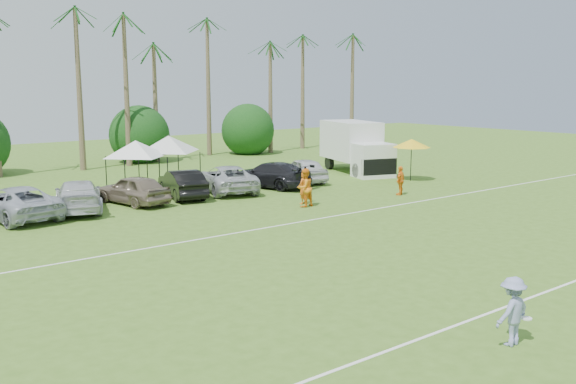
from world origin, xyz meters
TOP-DOWN VIEW (x-y plane):
  - field_lines at (0.00, 8.00)m, footprint 80.00×12.10m
  - palm_tree_4 at (-4.00, 38.00)m, footprint 2.40×2.40m
  - palm_tree_5 at (0.00, 38.00)m, footprint 2.40×2.40m
  - palm_tree_6 at (4.00, 38.00)m, footprint 2.40×2.40m
  - palm_tree_7 at (8.00, 38.00)m, footprint 2.40×2.40m
  - palm_tree_8 at (13.00, 38.00)m, footprint 2.40×2.40m
  - palm_tree_9 at (18.00, 38.00)m, footprint 2.40×2.40m
  - palm_tree_10 at (23.00, 38.00)m, footprint 2.40×2.40m
  - palm_tree_11 at (27.00, 38.00)m, footprint 2.40×2.40m
  - bush_tree_2 at (6.00, 39.00)m, footprint 4.00×4.00m
  - bush_tree_3 at (16.00, 39.00)m, footprint 4.00×4.00m
  - sideline_player_a at (4.82, 17.31)m, footprint 0.70×0.60m
  - sideline_player_b at (4.36, 16.62)m, footprint 1.00×0.82m
  - sideline_player_c at (10.68, 15.97)m, footprint 1.02×0.69m
  - box_truck at (15.17, 24.07)m, footprint 4.43×7.17m
  - canopy_tent_left at (0.22, 26.95)m, footprint 4.07×4.07m
  - canopy_tent_right at (2.68, 27.58)m, footprint 4.24×4.24m
  - market_umbrella at (15.15, 19.11)m, footprint 2.38×2.38m
  - frisbee_player at (-2.77, 0.45)m, footprint 1.08×0.63m
  - parked_car_2 at (-7.78, 22.49)m, footprint 3.13×5.68m
  - parked_car_3 at (-4.89, 22.54)m, footprint 3.74×5.60m
  - parked_car_4 at (-2.01, 22.60)m, footprint 2.60×4.69m
  - parked_car_5 at (0.87, 22.73)m, footprint 2.59×4.82m
  - parked_car_6 at (3.76, 22.80)m, footprint 4.01×5.93m
  - parked_car_7 at (6.64, 22.55)m, footprint 3.35×5.56m
  - parked_car_8 at (9.53, 22.92)m, footprint 2.98×4.75m

SIDE VIEW (x-z plane):
  - field_lines at x=0.00m, z-range 0.00..0.01m
  - parked_car_2 at x=-7.78m, z-range 0.00..1.51m
  - parked_car_3 at x=-4.89m, z-range 0.00..1.51m
  - parked_car_4 at x=-2.01m, z-range 0.00..1.51m
  - parked_car_5 at x=0.87m, z-range 0.00..1.51m
  - parked_car_6 at x=3.76m, z-range 0.00..1.51m
  - parked_car_7 at x=6.64m, z-range 0.00..1.51m
  - parked_car_8 at x=9.53m, z-range 0.00..1.51m
  - sideline_player_c at x=10.68m, z-range 0.00..1.61m
  - sideline_player_a at x=4.82m, z-range 0.00..1.64m
  - frisbee_player at x=-2.77m, z-range 0.00..1.66m
  - sideline_player_b at x=4.36m, z-range 0.00..1.93m
  - bush_tree_2 at x=6.00m, z-range -0.20..3.80m
  - bush_tree_3 at x=16.00m, z-range -0.20..3.80m
  - box_truck at x=15.17m, z-range 0.12..3.59m
  - market_umbrella at x=15.15m, z-range 1.05..3.70m
  - canopy_tent_left at x=0.22m, z-range 1.18..4.48m
  - canopy_tent_right at x=2.68m, z-range 1.22..4.66m
  - palm_tree_4 at x=-4.00m, z-range 3.03..11.93m
  - palm_tree_8 at x=13.00m, z-range 3.03..11.93m
  - palm_tree_5 at x=0.00m, z-range 3.40..13.30m
  - palm_tree_9 at x=18.00m, z-range 3.40..13.30m
  - palm_tree_6 at x=4.00m, z-range 3.76..14.66m
  - palm_tree_10 at x=23.00m, z-range 3.76..14.66m
  - palm_tree_7 at x=8.00m, z-range 4.11..16.01m
  - palm_tree_11 at x=27.00m, z-range 4.11..16.01m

